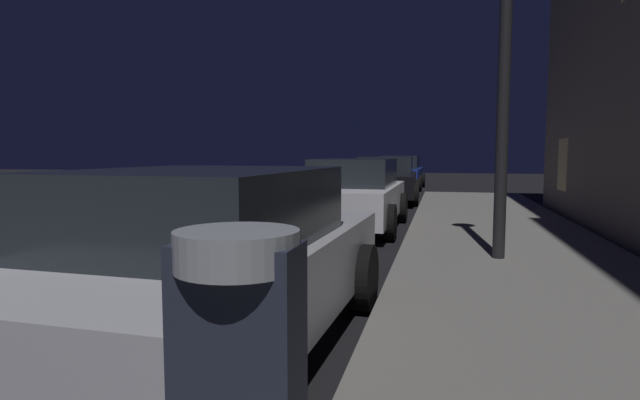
# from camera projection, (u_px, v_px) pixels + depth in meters

# --- Properties ---
(car_silver) EXTENTS (2.23, 4.16, 1.43)m
(car_silver) POSITION_uv_depth(u_px,v_px,m) (210.00, 261.00, 3.98)
(car_silver) COLOR #B7B7BF
(car_silver) RESTS_ON ground
(car_white) EXTENTS (1.97, 4.10, 1.43)m
(car_white) POSITION_uv_depth(u_px,v_px,m) (354.00, 194.00, 10.45)
(car_white) COLOR silver
(car_white) RESTS_ON ground
(car_black) EXTENTS (2.20, 4.62, 1.43)m
(car_black) POSITION_uv_depth(u_px,v_px,m) (386.00, 180.00, 16.41)
(car_black) COLOR black
(car_black) RESTS_ON ground
(car_blue) EXTENTS (1.99, 4.35, 1.43)m
(car_blue) POSITION_uv_depth(u_px,v_px,m) (401.00, 172.00, 22.20)
(car_blue) COLOR navy
(car_blue) RESTS_ON ground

